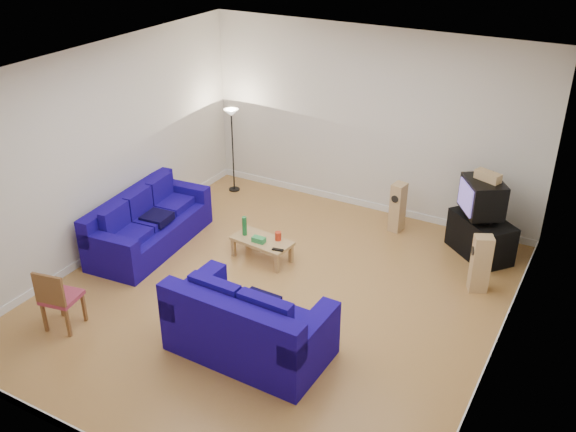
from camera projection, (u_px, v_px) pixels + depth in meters
The scene contains 16 objects.
room at pixel (273, 198), 8.33m from camera, with size 6.01×6.51×3.21m.
sofa_three_seat at pixel (147, 227), 10.21m from camera, with size 1.15×2.30×0.86m.
sofa_loveseat at pixel (247, 330), 7.78m from camera, with size 1.95×1.13×0.96m.
coffee_table at pixel (262, 243), 9.83m from camera, with size 0.98×0.57×0.34m.
bottle at pixel (245, 226), 9.87m from camera, with size 0.07×0.07×0.31m, color #197233.
tissue_box at pixel (259, 240), 9.72m from camera, with size 0.20×0.11×0.08m, color green.
red_canister at pixel (278, 236), 9.76m from camera, with size 0.10×0.10×0.13m, color red.
remote at pixel (278, 250), 9.51m from camera, with size 0.18×0.06×0.02m, color black.
tv_stand at pixel (481, 237), 9.94m from camera, with size 1.03×0.57×0.63m, color black.
av_receiver at pixel (483, 214), 9.82m from camera, with size 0.44×0.36×0.10m, color black.
television at pixel (482, 197), 9.63m from camera, with size 0.81×0.86×0.54m.
centre_speaker at pixel (488, 176), 9.47m from camera, with size 0.39×0.16×0.14m, color tan.
speaker_left at pixel (398, 207), 10.60m from camera, with size 0.23×0.28×0.84m.
speaker_right at pixel (480, 264), 9.00m from camera, with size 0.32×0.29×0.87m.
floor_lamp at pixel (232, 124), 11.59m from camera, with size 0.27×0.27×1.59m.
dining_chair at pixel (58, 297), 8.16m from camera, with size 0.51×0.51×0.90m.
Camera 1 is at (3.82, -6.46, 5.18)m, focal length 40.00 mm.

